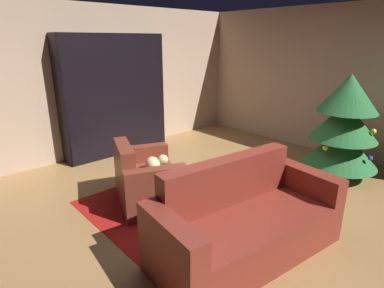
# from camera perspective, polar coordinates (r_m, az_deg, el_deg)

# --- Properties ---
(ground_plane) EXTENTS (6.76, 6.76, 0.00)m
(ground_plane) POSITION_cam_1_polar(r_m,az_deg,el_deg) (4.15, 4.38, -10.10)
(ground_plane) COLOR #9D7343
(wall_back) EXTENTS (5.51, 0.06, 2.54)m
(wall_back) POSITION_cam_1_polar(r_m,az_deg,el_deg) (6.10, 23.87, 10.19)
(wall_back) COLOR tan
(wall_back) RESTS_ON ground
(wall_left) EXTENTS (0.06, 5.76, 2.54)m
(wall_left) POSITION_cam_1_polar(r_m,az_deg,el_deg) (5.91, -15.11, 10.89)
(wall_left) COLOR tan
(wall_left) RESTS_ON ground
(area_rug) EXTENTS (2.49, 1.90, 0.01)m
(area_rug) POSITION_cam_1_polar(r_m,az_deg,el_deg) (3.84, -0.34, -12.53)
(area_rug) COLOR #A11712
(area_rug) RESTS_ON ground
(bookshelf_unit) EXTENTS (0.35, 1.88, 2.07)m
(bookshelf_unit) POSITION_cam_1_polar(r_m,az_deg,el_deg) (5.79, -12.72, 8.09)
(bookshelf_unit) COLOR black
(bookshelf_unit) RESTS_ON ground
(armchair_red) EXTENTS (1.17, 1.03, 0.79)m
(armchair_red) POSITION_cam_1_polar(r_m,az_deg,el_deg) (4.03, -8.23, -6.58)
(armchair_red) COLOR maroon
(armchair_red) RESTS_ON ground
(couch_red) EXTENTS (1.02, 1.96, 0.89)m
(couch_red) POSITION_cam_1_polar(r_m,az_deg,el_deg) (3.15, 9.42, -13.93)
(couch_red) COLOR maroon
(couch_red) RESTS_ON ground
(coffee_table) EXTENTS (0.68, 0.68, 0.47)m
(coffee_table) POSITION_cam_1_polar(r_m,az_deg,el_deg) (3.62, 1.69, -7.11)
(coffee_table) COLOR black
(coffee_table) RESTS_ON ground
(book_stack_on_table) EXTENTS (0.21, 0.19, 0.12)m
(book_stack_on_table) POSITION_cam_1_polar(r_m,az_deg,el_deg) (3.57, 2.36, -5.63)
(book_stack_on_table) COLOR gray
(book_stack_on_table) RESTS_ON coffee_table
(bottle_on_table) EXTENTS (0.08, 0.08, 0.26)m
(bottle_on_table) POSITION_cam_1_polar(r_m,az_deg,el_deg) (3.53, 4.69, -5.17)
(bottle_on_table) COLOR navy
(bottle_on_table) RESTS_ON coffee_table
(decorated_tree) EXTENTS (1.06, 1.06, 1.53)m
(decorated_tree) POSITION_cam_1_polar(r_m,az_deg,el_deg) (5.09, 25.70, 3.05)
(decorated_tree) COLOR brown
(decorated_tree) RESTS_ON ground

